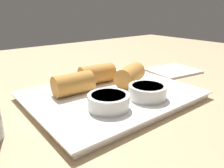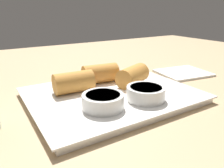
# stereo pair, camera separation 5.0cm
# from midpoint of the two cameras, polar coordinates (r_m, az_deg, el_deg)

# --- Properties ---
(table_surface) EXTENTS (1.80, 1.40, 0.02)m
(table_surface) POSITION_cam_midpoint_polar(r_m,az_deg,el_deg) (0.48, 4.30, -3.48)
(table_surface) COLOR tan
(table_surface) RESTS_ON ground
(serving_plate) EXTENTS (0.32, 0.25, 0.01)m
(serving_plate) POSITION_cam_midpoint_polar(r_m,az_deg,el_deg) (0.44, 3.23, -3.01)
(serving_plate) COLOR white
(serving_plate) RESTS_ON table_surface
(roll_front_left) EXTENTS (0.09, 0.07, 0.04)m
(roll_front_left) POSITION_cam_midpoint_polar(r_m,az_deg,el_deg) (0.48, 8.65, 2.24)
(roll_front_left) COLOR #C68438
(roll_front_left) RESTS_ON serving_plate
(roll_front_right) EXTENTS (0.09, 0.05, 0.04)m
(roll_front_right) POSITION_cam_midpoint_polar(r_m,az_deg,el_deg) (0.44, -6.27, 0.50)
(roll_front_right) COLOR #C68438
(roll_front_right) RESTS_ON serving_plate
(roll_back_left) EXTENTS (0.09, 0.05, 0.04)m
(roll_back_left) POSITION_cam_midpoint_polar(r_m,az_deg,el_deg) (0.49, 0.28, 2.79)
(roll_back_left) COLOR #C68438
(roll_back_left) RESTS_ON serving_plate
(dipping_bowl_near) EXTENTS (0.07, 0.07, 0.03)m
(dipping_bowl_near) POSITION_cam_midpoint_polar(r_m,az_deg,el_deg) (0.41, 12.30, -2.32)
(dipping_bowl_near) COLOR silver
(dipping_bowl_near) RESTS_ON serving_plate
(dipping_bowl_far) EXTENTS (0.07, 0.07, 0.03)m
(dipping_bowl_far) POSITION_cam_midpoint_polar(r_m,az_deg,el_deg) (0.37, 1.55, -4.45)
(dipping_bowl_far) COLOR silver
(dipping_bowl_far) RESTS_ON serving_plate
(spoon) EXTENTS (0.20, 0.08, 0.01)m
(spoon) POSITION_cam_midpoint_polar(r_m,az_deg,el_deg) (0.60, -3.11, 2.92)
(spoon) COLOR #B2B2B7
(spoon) RESTS_ON table_surface
(napkin) EXTENTS (0.15, 0.13, 0.01)m
(napkin) POSITION_cam_midpoint_polar(r_m,az_deg,el_deg) (0.65, 20.20, 2.72)
(napkin) COLOR white
(napkin) RESTS_ON table_surface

